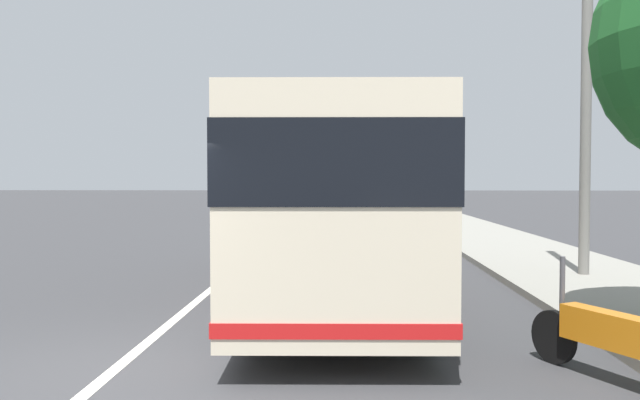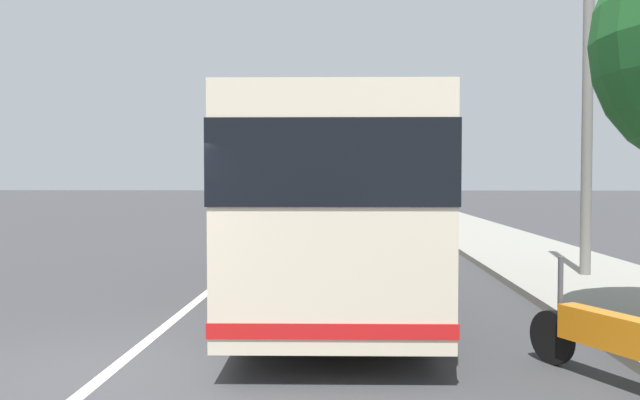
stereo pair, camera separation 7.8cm
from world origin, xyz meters
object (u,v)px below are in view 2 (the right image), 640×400
object	(u,v)px
car_oncoming	(353,197)
car_far_distant	(284,195)
motorcycle_far_end	(608,339)
car_ahead_same_lane	(326,215)
car_behind_bus	(268,203)
coach_bus	(331,196)
utility_pole	(588,67)

from	to	relation	value
car_oncoming	car_far_distant	size ratio (longest dim) A/B	1.06
motorcycle_far_end	car_far_distant	distance (m)	49.57
car_ahead_same_lane	motorcycle_far_end	bearing A→B (deg)	-167.58
motorcycle_far_end	car_behind_bus	xyz separation A→B (m)	(30.68, 7.59, 0.24)
coach_bus	car_behind_bus	distance (m)	26.16
car_ahead_same_lane	car_far_distant	bearing A→B (deg)	10.11
car_far_distant	motorcycle_far_end	bearing A→B (deg)	7.11
car_oncoming	car_far_distant	world-z (taller)	car_far_distant
car_ahead_same_lane	car_oncoming	world-z (taller)	car_ahead_same_lane
coach_bus	car_behind_bus	bearing A→B (deg)	8.36
utility_pole	coach_bus	bearing A→B (deg)	107.40
car_ahead_same_lane	car_far_distant	xyz separation A→B (m)	(30.87, 4.89, 0.03)
coach_bus	motorcycle_far_end	size ratio (longest dim) A/B	5.42
car_oncoming	car_behind_bus	xyz separation A→B (m)	(-13.11, 5.31, 0.04)
motorcycle_far_end	coach_bus	bearing A→B (deg)	3.89
car_oncoming	utility_pole	bearing A→B (deg)	-174.56
coach_bus	car_oncoming	distance (m)	38.87
coach_bus	car_ahead_same_lane	bearing A→B (deg)	0.80
car_behind_bus	utility_pole	bearing A→B (deg)	22.96
coach_bus	motorcycle_far_end	world-z (taller)	coach_bus
motorcycle_far_end	car_oncoming	world-z (taller)	car_oncoming
car_ahead_same_lane	car_far_distant	distance (m)	31.26
car_oncoming	car_behind_bus	world-z (taller)	car_behind_bus
motorcycle_far_end	car_oncoming	distance (m)	43.85
car_far_distant	car_behind_bus	distance (m)	18.18
motorcycle_far_end	car_far_distant	bearing A→B (deg)	-17.75
car_ahead_same_lane	car_oncoming	size ratio (longest dim) A/B	0.86
car_far_distant	car_behind_bus	world-z (taller)	car_far_distant
car_far_distant	utility_pole	bearing A→B (deg)	11.54
coach_bus	car_far_distant	bearing A→B (deg)	5.40
motorcycle_far_end	car_behind_bus	size ratio (longest dim) A/B	0.47
car_ahead_same_lane	utility_pole	distance (m)	13.33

